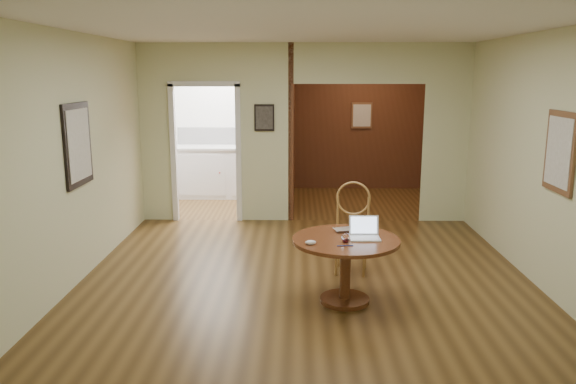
{
  "coord_description": "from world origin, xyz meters",
  "views": [
    {
      "loc": [
        -0.1,
        -6.0,
        2.26
      ],
      "look_at": [
        -0.2,
        -0.2,
        1.03
      ],
      "focal_mm": 35.0,
      "sensor_mm": 36.0,
      "label": 1
    }
  ],
  "objects_px": {
    "dining_table": "(346,255)",
    "chair": "(352,222)",
    "closed_laptop": "(353,231)",
    "open_laptop": "(364,232)"
  },
  "relations": [
    {
      "from": "dining_table",
      "to": "chair",
      "type": "height_order",
      "value": "chair"
    },
    {
      "from": "chair",
      "to": "closed_laptop",
      "type": "bearing_deg",
      "value": -85.17
    },
    {
      "from": "chair",
      "to": "open_laptop",
      "type": "xyz_separation_m",
      "value": [
        0.03,
        -0.9,
        0.15
      ]
    },
    {
      "from": "chair",
      "to": "open_laptop",
      "type": "height_order",
      "value": "chair"
    },
    {
      "from": "chair",
      "to": "dining_table",
      "type": "bearing_deg",
      "value": -89.38
    },
    {
      "from": "dining_table",
      "to": "open_laptop",
      "type": "distance_m",
      "value": 0.3
    },
    {
      "from": "closed_laptop",
      "to": "chair",
      "type": "bearing_deg",
      "value": 68.0
    },
    {
      "from": "chair",
      "to": "open_laptop",
      "type": "relative_size",
      "value": 3.5
    },
    {
      "from": "chair",
      "to": "closed_laptop",
      "type": "xyz_separation_m",
      "value": [
        -0.06,
        -0.71,
        0.1
      ]
    },
    {
      "from": "dining_table",
      "to": "chair",
      "type": "distance_m",
      "value": 0.96
    }
  ]
}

